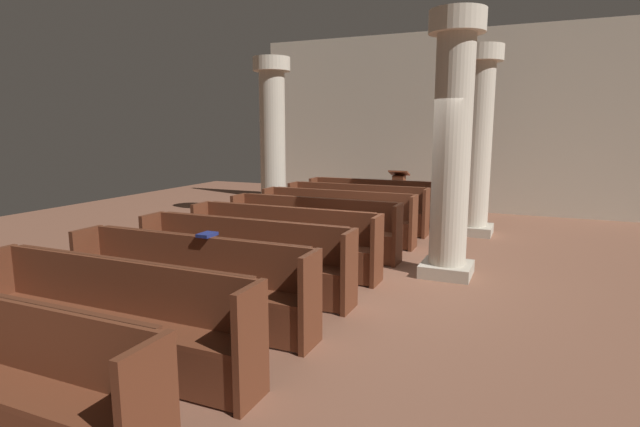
{
  "coord_description": "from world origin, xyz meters",
  "views": [
    {
      "loc": [
        2.16,
        -6.94,
        2.11
      ],
      "look_at": [
        -0.96,
        0.25,
        0.75
      ],
      "focal_mm": 27.73,
      "sensor_mm": 36.0,
      "label": 1
    }
  ],
  "objects_px": {
    "pew_row_2": "(337,215)",
    "hymn_book": "(207,235)",
    "pew_row_0": "(372,200)",
    "pillar_aisle_side": "(477,139)",
    "lectern": "(399,195)",
    "pillar_far_side": "(273,137)",
    "pew_row_3": "(313,225)",
    "pew_row_7": "(111,314)",
    "pew_row_1": "(356,207)",
    "pew_row_5": "(244,256)",
    "pew_row_4": "(283,238)",
    "pillar_aisle_rear": "(452,143)",
    "pew_row_6": "(189,279)"
  },
  "relations": [
    {
      "from": "pew_row_5",
      "to": "pew_row_6",
      "type": "height_order",
      "value": "same"
    },
    {
      "from": "hymn_book",
      "to": "pew_row_1",
      "type": "bearing_deg",
      "value": 91.26
    },
    {
      "from": "pew_row_5",
      "to": "hymn_book",
      "type": "height_order",
      "value": "hymn_book"
    },
    {
      "from": "pew_row_5",
      "to": "pillar_far_side",
      "type": "relative_size",
      "value": 0.8
    },
    {
      "from": "pillar_aisle_side",
      "to": "pillar_aisle_rear",
      "type": "distance_m",
      "value": 3.12
    },
    {
      "from": "pew_row_2",
      "to": "lectern",
      "type": "relative_size",
      "value": 2.72
    },
    {
      "from": "pew_row_0",
      "to": "pillar_far_side",
      "type": "relative_size",
      "value": 0.8
    },
    {
      "from": "pew_row_2",
      "to": "hymn_book",
      "type": "distance_m",
      "value": 4.18
    },
    {
      "from": "pew_row_5",
      "to": "hymn_book",
      "type": "bearing_deg",
      "value": -82.71
    },
    {
      "from": "pew_row_1",
      "to": "pillar_far_side",
      "type": "distance_m",
      "value": 2.65
    },
    {
      "from": "pillar_aisle_side",
      "to": "lectern",
      "type": "xyz_separation_m",
      "value": [
        -2.0,
        1.81,
        -1.45
      ]
    },
    {
      "from": "pew_row_1",
      "to": "hymn_book",
      "type": "bearing_deg",
      "value": -88.74
    },
    {
      "from": "pew_row_1",
      "to": "pew_row_5",
      "type": "relative_size",
      "value": 1.0
    },
    {
      "from": "pew_row_2",
      "to": "pew_row_6",
      "type": "distance_m",
      "value": 4.34
    },
    {
      "from": "pew_row_4",
      "to": "pew_row_2",
      "type": "bearing_deg",
      "value": 90.0
    },
    {
      "from": "pew_row_5",
      "to": "pew_row_4",
      "type": "bearing_deg",
      "value": 90.0
    },
    {
      "from": "pew_row_1",
      "to": "pew_row_2",
      "type": "bearing_deg",
      "value": -90.0
    },
    {
      "from": "pew_row_1",
      "to": "pillar_aisle_side",
      "type": "distance_m",
      "value": 2.73
    },
    {
      "from": "pew_row_2",
      "to": "pillar_aisle_rear",
      "type": "distance_m",
      "value": 2.99
    },
    {
      "from": "pew_row_2",
      "to": "pew_row_7",
      "type": "distance_m",
      "value": 5.42
    },
    {
      "from": "pew_row_1",
      "to": "pillar_aisle_rear",
      "type": "height_order",
      "value": "pillar_aisle_rear"
    },
    {
      "from": "pillar_aisle_rear",
      "to": "hymn_book",
      "type": "xyz_separation_m",
      "value": [
        -2.13,
        -2.77,
        -0.93
      ]
    },
    {
      "from": "pew_row_0",
      "to": "pew_row_5",
      "type": "xyz_separation_m",
      "value": [
        0.0,
        -5.42,
        0.0
      ]
    },
    {
      "from": "pew_row_6",
      "to": "lectern",
      "type": "xyz_separation_m",
      "value": [
        0.25,
        7.87,
        -0.05
      ]
    },
    {
      "from": "pew_row_0",
      "to": "pillar_aisle_side",
      "type": "xyz_separation_m",
      "value": [
        2.25,
        -0.44,
        1.4
      ]
    },
    {
      "from": "pillar_aisle_side",
      "to": "pillar_aisle_rear",
      "type": "relative_size",
      "value": 1.0
    },
    {
      "from": "pew_row_3",
      "to": "pew_row_7",
      "type": "xyz_separation_m",
      "value": [
        0.0,
        -4.34,
        0.0
      ]
    },
    {
      "from": "pew_row_1",
      "to": "pew_row_6",
      "type": "xyz_separation_m",
      "value": [
        0.0,
        -5.42,
        0.0
      ]
    },
    {
      "from": "pew_row_1",
      "to": "pillar_far_side",
      "type": "height_order",
      "value": "pillar_far_side"
    },
    {
      "from": "pew_row_1",
      "to": "pew_row_2",
      "type": "xyz_separation_m",
      "value": [
        0.0,
        -1.08,
        0.0
      ]
    },
    {
      "from": "hymn_book",
      "to": "pew_row_3",
      "type": "bearing_deg",
      "value": 92.15
    },
    {
      "from": "pew_row_4",
      "to": "pew_row_6",
      "type": "xyz_separation_m",
      "value": [
        0.0,
        -2.17,
        0.0
      ]
    },
    {
      "from": "pew_row_4",
      "to": "lectern",
      "type": "height_order",
      "value": "lectern"
    },
    {
      "from": "pew_row_0",
      "to": "pillar_aisle_side",
      "type": "relative_size",
      "value": 0.8
    },
    {
      "from": "pew_row_4",
      "to": "pew_row_6",
      "type": "bearing_deg",
      "value": -90.0
    },
    {
      "from": "pew_row_2",
      "to": "pillar_far_side",
      "type": "xyz_separation_m",
      "value": [
        -2.2,
        1.54,
        1.4
      ]
    },
    {
      "from": "pew_row_6",
      "to": "lectern",
      "type": "bearing_deg",
      "value": 88.16
    },
    {
      "from": "pew_row_1",
      "to": "pew_row_5",
      "type": "distance_m",
      "value": 4.34
    },
    {
      "from": "pew_row_2",
      "to": "pew_row_4",
      "type": "xyz_separation_m",
      "value": [
        0.0,
        -2.17,
        0.0
      ]
    },
    {
      "from": "pew_row_4",
      "to": "pillar_far_side",
      "type": "xyz_separation_m",
      "value": [
        -2.2,
        3.71,
        1.4
      ]
    },
    {
      "from": "hymn_book",
      "to": "pillar_aisle_rear",
      "type": "bearing_deg",
      "value": 52.36
    },
    {
      "from": "pillar_aisle_rear",
      "to": "hymn_book",
      "type": "bearing_deg",
      "value": -127.64
    },
    {
      "from": "pew_row_6",
      "to": "pillar_far_side",
      "type": "xyz_separation_m",
      "value": [
        -2.2,
        5.88,
        1.4
      ]
    },
    {
      "from": "pillar_aisle_side",
      "to": "hymn_book",
      "type": "height_order",
      "value": "pillar_aisle_side"
    },
    {
      "from": "pew_row_1",
      "to": "pew_row_7",
      "type": "height_order",
      "value": "same"
    },
    {
      "from": "pew_row_2",
      "to": "hymn_book",
      "type": "xyz_separation_m",
      "value": [
        0.12,
        -4.15,
        0.46
      ]
    },
    {
      "from": "pillar_aisle_rear",
      "to": "hymn_book",
      "type": "relative_size",
      "value": 17.25
    },
    {
      "from": "pew_row_3",
      "to": "pew_row_5",
      "type": "height_order",
      "value": "same"
    },
    {
      "from": "pew_row_1",
      "to": "pew_row_2",
      "type": "relative_size",
      "value": 1.0
    },
    {
      "from": "pew_row_1",
      "to": "lectern",
      "type": "height_order",
      "value": "lectern"
    }
  ]
}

